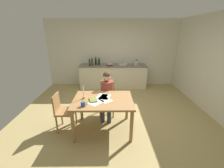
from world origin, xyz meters
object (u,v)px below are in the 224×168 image
object	(u,v)px
person_seated	(107,92)
coffee_mug	(83,104)
dining_table	(103,104)
bottle_wine_red	(96,61)
stovetop_kettle	(136,62)
wine_glass_by_kettle	(112,61)
chair_at_table	(107,97)
bottle_vinegar	(92,62)
wine_glass_back_left	(109,61)
sink_unit	(123,64)
mixing_bowl	(110,64)
wine_glass_near_sink	(114,61)
chair_side_empty	(63,110)
candlestick	(84,95)
book_magazine	(93,100)
bottle_oil	(90,62)
bottle_sauce	(99,62)

from	to	relation	value
person_seated	coffee_mug	bearing A→B (deg)	-116.24
person_seated	dining_table	bearing A→B (deg)	-96.62
bottle_wine_red	dining_table	bearing A→B (deg)	-81.60
stovetop_kettle	wine_glass_by_kettle	bearing A→B (deg)	171.14
chair_at_table	bottle_vinegar	distance (m)	2.12
wine_glass_by_kettle	wine_glass_back_left	bearing A→B (deg)	180.00
chair_at_table	coffee_mug	bearing A→B (deg)	-113.23
sink_unit	wine_glass_by_kettle	size ratio (longest dim) A/B	2.34
dining_table	wine_glass_by_kettle	size ratio (longest dim) A/B	8.23
bottle_vinegar	mixing_bowl	world-z (taller)	bottle_vinegar
bottle_vinegar	wine_glass_near_sink	size ratio (longest dim) A/B	1.95
chair_side_empty	dining_table	bearing A→B (deg)	-1.53
coffee_mug	candlestick	distance (m)	0.35
stovetop_kettle	wine_glass_near_sink	bearing A→B (deg)	170.00
person_seated	bottle_vinegar	size ratio (longest dim) A/B	3.98
wine_glass_back_left	dining_table	bearing A→B (deg)	-91.71
candlestick	bottle_wine_red	xyz separation A→B (m)	(-0.01, 2.81, 0.19)
wine_glass_by_kettle	stovetop_kettle	bearing A→B (deg)	-8.86
candlestick	wine_glass_back_left	bearing A→B (deg)	80.12
coffee_mug	person_seated	bearing A→B (deg)	63.76
candlestick	bottle_wine_red	distance (m)	2.81
dining_table	book_magazine	size ratio (longest dim) A/B	5.46
wine_glass_by_kettle	person_seated	bearing A→B (deg)	-93.36
bottle_vinegar	wine_glass_by_kettle	xyz separation A→B (m)	(0.75, 0.24, -0.02)
wine_glass_near_sink	wine_glass_back_left	world-z (taller)	same
chair_at_table	wine_glass_by_kettle	world-z (taller)	wine_glass_by_kettle
bottle_oil	stovetop_kettle	distance (m)	1.81
dining_table	bottle_vinegar	distance (m)	2.75
person_seated	wine_glass_by_kettle	size ratio (longest dim) A/B	7.76
chair_at_table	stovetop_kettle	bearing A→B (deg)	61.86
chair_at_table	person_seated	distance (m)	0.25
person_seated	wine_glass_near_sink	world-z (taller)	person_seated
wine_glass_by_kettle	wine_glass_back_left	distance (m)	0.12
bottle_oil	dining_table	bearing A→B (deg)	-76.59
person_seated	sink_unit	world-z (taller)	person_seated
chair_at_table	book_magazine	distance (m)	0.86
bottle_sauce	chair_side_empty	bearing A→B (deg)	-102.38
mixing_bowl	wine_glass_near_sink	distance (m)	0.30
chair_at_table	bottle_oil	world-z (taller)	bottle_oil
chair_at_table	stovetop_kettle	distance (m)	2.37
bottle_sauce	wine_glass_back_left	xyz separation A→B (m)	(0.37, 0.11, -0.01)
sink_unit	mixing_bowl	bearing A→B (deg)	-170.80
dining_table	bottle_wine_red	size ratio (longest dim) A/B	4.11
book_magazine	bottle_sauce	xyz separation A→B (m)	(-0.09, 2.84, 0.25)
candlestick	wine_glass_by_kettle	bearing A→B (deg)	77.89
dining_table	bottle_vinegar	bearing A→B (deg)	101.50
wine_glass_near_sink	wine_glass_by_kettle	xyz separation A→B (m)	(-0.11, 0.00, 0.00)
bottle_sauce	sink_unit	bearing A→B (deg)	-2.14
candlestick	wine_glass_back_left	distance (m)	2.91
chair_side_empty	wine_glass_by_kettle	xyz separation A→B (m)	(1.10, 2.88, 0.53)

